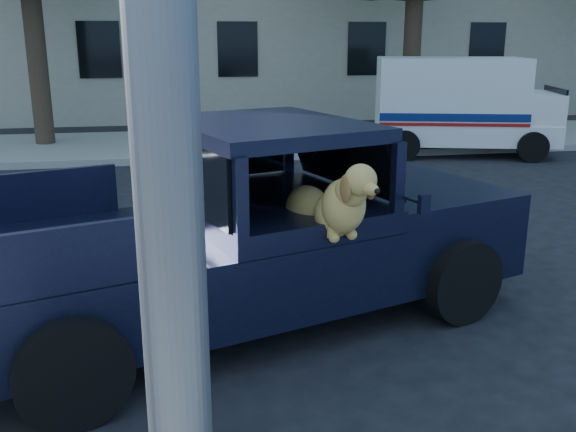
# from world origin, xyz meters

# --- Properties ---
(ground) EXTENTS (120.00, 120.00, 0.00)m
(ground) POSITION_xyz_m (0.00, 0.00, 0.00)
(ground) COLOR black
(ground) RESTS_ON ground
(far_sidewalk) EXTENTS (60.00, 4.00, 0.15)m
(far_sidewalk) POSITION_xyz_m (0.00, 9.20, 0.07)
(far_sidewalk) COLOR gray
(far_sidewalk) RESTS_ON ground
(lane_stripes) EXTENTS (21.60, 0.14, 0.01)m
(lane_stripes) POSITION_xyz_m (2.00, 3.40, 0.01)
(lane_stripes) COLOR silver
(lane_stripes) RESTS_ON ground
(pickup_truck) EXTENTS (5.59, 3.55, 1.87)m
(pickup_truck) POSITION_xyz_m (-0.51, -0.65, 0.63)
(pickup_truck) COLOR black
(pickup_truck) RESTS_ON ground
(mail_truck) EXTENTS (4.22, 2.79, 2.13)m
(mail_truck) POSITION_xyz_m (5.34, 7.31, 0.93)
(mail_truck) COLOR silver
(mail_truck) RESTS_ON ground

